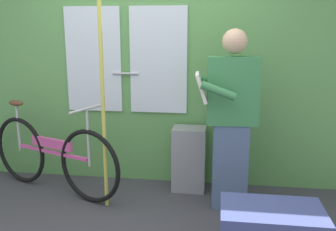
% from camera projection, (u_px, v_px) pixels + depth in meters
% --- Properties ---
extents(train_door_wall, '(5.03, 0.28, 2.34)m').
position_uv_depth(train_door_wall, '(145.00, 71.00, 3.91)').
color(train_door_wall, '#56934C').
rests_on(train_door_wall, ground_plane).
extents(bicycle_near_door, '(1.61, 0.73, 0.94)m').
position_uv_depth(bicycle_near_door, '(52.00, 156.00, 3.76)').
color(bicycle_near_door, black).
rests_on(bicycle_near_door, ground_plane).
extents(passenger_reading_newspaper, '(0.58, 0.50, 1.65)m').
position_uv_depth(passenger_reading_newspaper, '(231.00, 117.00, 3.32)').
color(passenger_reading_newspaper, slate).
rests_on(passenger_reading_newspaper, ground_plane).
extents(trash_bin_by_wall, '(0.34, 0.28, 0.67)m').
position_uv_depth(trash_bin_by_wall, '(189.00, 159.00, 3.83)').
color(trash_bin_by_wall, gray).
rests_on(trash_bin_by_wall, ground_plane).
extents(handrail_pole, '(0.04, 0.04, 2.30)m').
position_uv_depth(handrail_pole, '(102.00, 86.00, 3.29)').
color(handrail_pole, '#C6C14C').
rests_on(handrail_pole, ground_plane).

